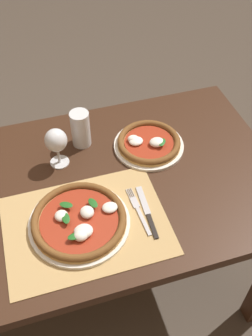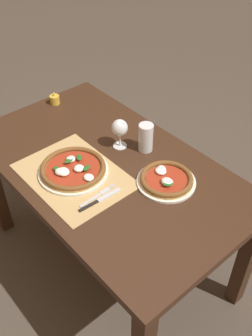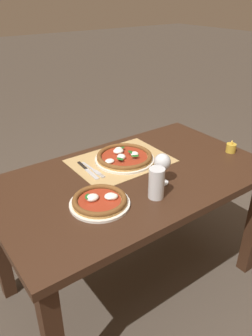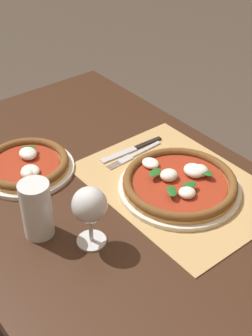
{
  "view_description": "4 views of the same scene",
  "coord_description": "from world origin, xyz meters",
  "px_view_note": "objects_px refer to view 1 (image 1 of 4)",
  "views": [
    {
      "loc": [
        -0.13,
        -0.88,
        1.78
      ],
      "look_at": [
        0.13,
        -0.04,
        0.83
      ],
      "focal_mm": 42.0,
      "sensor_mm": 36.0,
      "label": 1
    },
    {
      "loc": [
        1.12,
        -0.86,
        1.95
      ],
      "look_at": [
        0.13,
        0.01,
        0.8
      ],
      "focal_mm": 42.0,
      "sensor_mm": 36.0,
      "label": 2
    },
    {
      "loc": [
        0.87,
        1.14,
        1.57
      ],
      "look_at": [
        0.05,
        0.0,
        0.8
      ],
      "focal_mm": 35.0,
      "sensor_mm": 36.0,
      "label": 3
    },
    {
      "loc": [
        -0.72,
        0.56,
        1.53
      ],
      "look_at": [
        0.03,
        -0.04,
        0.82
      ],
      "focal_mm": 50.0,
      "sensor_mm": 36.0,
      "label": 4
    }
  ],
  "objects_px": {
    "pizza_near": "(79,221)",
    "pizza_far": "(149,143)",
    "knife": "(147,211)",
    "wine_glass": "(56,142)",
    "pint_glass": "(81,129)",
    "fork": "(139,211)"
  },
  "relations": [
    {
      "from": "wine_glass",
      "to": "pizza_near",
      "type": "bearing_deg",
      "value": -87.89
    },
    {
      "from": "pizza_near",
      "to": "pizza_far",
      "type": "bearing_deg",
      "value": 39.9
    },
    {
      "from": "pizza_near",
      "to": "wine_glass",
      "type": "distance_m",
      "value": 0.3
    },
    {
      "from": "pizza_far",
      "to": "knife",
      "type": "relative_size",
      "value": 1.23
    },
    {
      "from": "pint_glass",
      "to": "knife",
      "type": "xyz_separation_m",
      "value": [
        0.13,
        -0.39,
        -0.06
      ]
    },
    {
      "from": "pint_glass",
      "to": "fork",
      "type": "height_order",
      "value": "pint_glass"
    },
    {
      "from": "pint_glass",
      "to": "fork",
      "type": "bearing_deg",
      "value": -74.47
    },
    {
      "from": "pint_glass",
      "to": "fork",
      "type": "distance_m",
      "value": 0.4
    },
    {
      "from": "pizza_far",
      "to": "knife",
      "type": "height_order",
      "value": "pizza_far"
    },
    {
      "from": "wine_glass",
      "to": "knife",
      "type": "relative_size",
      "value": 0.72
    },
    {
      "from": "knife",
      "to": "wine_glass",
      "type": "bearing_deg",
      "value": 126.98
    },
    {
      "from": "pizza_near",
      "to": "pizza_far",
      "type": "distance_m",
      "value": 0.43
    },
    {
      "from": "pint_glass",
      "to": "pizza_near",
      "type": "bearing_deg",
      "value": -103.79
    },
    {
      "from": "pint_glass",
      "to": "wine_glass",
      "type": "bearing_deg",
      "value": -142.27
    },
    {
      "from": "pizza_near",
      "to": "knife",
      "type": "relative_size",
      "value": 1.5
    },
    {
      "from": "pizza_near",
      "to": "pizza_far",
      "type": "height_order",
      "value": "pizza_near"
    },
    {
      "from": "fork",
      "to": "knife",
      "type": "relative_size",
      "value": 0.93
    },
    {
      "from": "pizza_near",
      "to": "wine_glass",
      "type": "relative_size",
      "value": 2.09
    },
    {
      "from": "wine_glass",
      "to": "pint_glass",
      "type": "relative_size",
      "value": 1.07
    },
    {
      "from": "pizza_far",
      "to": "fork",
      "type": "height_order",
      "value": "pizza_far"
    },
    {
      "from": "pizza_far",
      "to": "knife",
      "type": "bearing_deg",
      "value": -110.22
    },
    {
      "from": "knife",
      "to": "pizza_near",
      "type": "bearing_deg",
      "value": 175.76
    }
  ]
}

